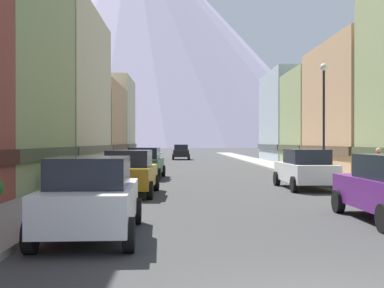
% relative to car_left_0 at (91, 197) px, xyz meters
% --- Properties ---
extents(sidewalk_left, '(2.50, 100.00, 0.15)m').
position_rel_car_left_0_xyz_m(sidewalk_left, '(-2.45, 30.08, -0.82)').
color(sidewalk_left, gray).
rests_on(sidewalk_left, ground).
extents(sidewalk_right, '(2.50, 100.00, 0.15)m').
position_rel_car_left_0_xyz_m(sidewalk_right, '(10.05, 30.08, -0.82)').
color(sidewalk_right, gray).
rests_on(sidewalk_right, ground).
extents(storefront_left_2, '(6.40, 13.98, 11.17)m').
position_rel_car_left_0_xyz_m(storefront_left_2, '(-6.75, 23.63, 4.51)').
color(storefront_left_2, beige).
rests_on(storefront_left_2, ground).
extents(storefront_left_3, '(7.96, 12.21, 7.62)m').
position_rel_car_left_0_xyz_m(storefront_left_3, '(-7.53, 37.22, 2.77)').
color(storefront_left_3, tan).
rests_on(storefront_left_3, ground).
extents(storefront_left_4, '(8.98, 10.24, 9.67)m').
position_rel_car_left_0_xyz_m(storefront_left_4, '(-8.04, 48.97, 3.77)').
color(storefront_left_4, beige).
rests_on(storefront_left_4, ground).
extents(storefront_right_2, '(7.91, 10.93, 8.57)m').
position_rel_car_left_0_xyz_m(storefront_right_2, '(15.10, 21.32, 3.23)').
color(storefront_right_2, tan).
rests_on(storefront_right_2, ground).
extents(storefront_right_3, '(7.80, 8.11, 8.13)m').
position_rel_car_left_0_xyz_m(storefront_right_3, '(15.05, 31.17, 3.02)').
color(storefront_right_3, '#8C9966').
rests_on(storefront_right_3, ground).
extents(storefront_right_4, '(7.06, 11.42, 9.42)m').
position_rel_car_left_0_xyz_m(storefront_right_4, '(14.68, 41.40, 3.65)').
color(storefront_right_4, '#99A5B2').
rests_on(storefront_right_4, ground).
extents(car_left_0, '(2.21, 4.47, 1.78)m').
position_rel_car_left_0_xyz_m(car_left_0, '(0.00, 0.00, 0.00)').
color(car_left_0, silver).
rests_on(car_left_0, ground).
extents(car_left_1, '(2.17, 4.45, 1.78)m').
position_rel_car_left_0_xyz_m(car_left_1, '(-0.00, 8.83, 0.00)').
color(car_left_1, '#B28419').
rests_on(car_left_1, ground).
extents(car_left_2, '(2.25, 4.48, 1.78)m').
position_rel_car_left_0_xyz_m(car_left_2, '(-0.01, 17.60, 0.00)').
color(car_left_2, '#265933').
rests_on(car_left_2, ground).
extents(car_right_1, '(2.15, 4.44, 1.78)m').
position_rel_car_left_0_xyz_m(car_right_1, '(7.60, 11.15, 0.00)').
color(car_right_1, silver).
rests_on(car_right_1, ground).
extents(car_driving_0, '(2.06, 4.40, 1.78)m').
position_rel_car_left_0_xyz_m(car_driving_0, '(2.20, 48.48, 0.00)').
color(car_driving_0, black).
rests_on(car_driving_0, ground).
extents(potted_plant_0, '(0.63, 0.63, 0.88)m').
position_rel_car_left_0_xyz_m(potted_plant_0, '(-3.20, 9.14, -0.25)').
color(potted_plant_0, gray).
rests_on(potted_plant_0, sidewalk_left).
extents(pedestrian_1, '(0.36, 0.36, 1.72)m').
position_rel_car_left_0_xyz_m(pedestrian_1, '(10.05, 9.02, 0.05)').
color(pedestrian_1, maroon).
rests_on(pedestrian_1, sidewalk_right).
extents(streetlamp_right, '(0.36, 0.36, 5.86)m').
position_rel_car_left_0_xyz_m(streetlamp_right, '(9.15, 13.63, 3.09)').
color(streetlamp_right, black).
rests_on(streetlamp_right, sidewalk_right).
extents(mountain_backdrop, '(214.68, 214.68, 119.40)m').
position_rel_car_left_0_xyz_m(mountain_backdrop, '(-22.93, 255.08, 58.80)').
color(mountain_backdrop, silver).
rests_on(mountain_backdrop, ground).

